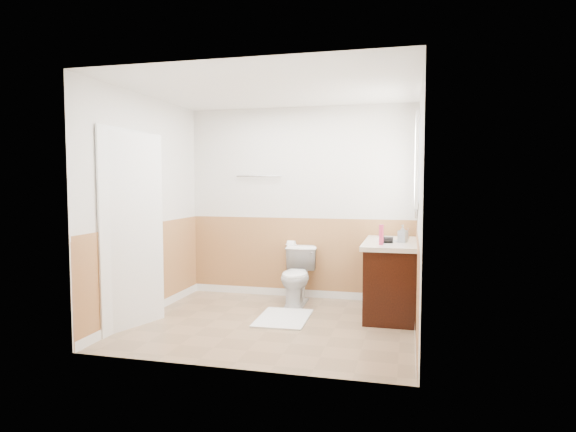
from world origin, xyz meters
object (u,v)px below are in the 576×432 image
(lotion_bottle, at_px, (381,235))
(soap_dispenser, at_px, (403,234))
(bath_mat, at_px, (283,318))
(toilet, at_px, (297,276))
(vanity_cabinet, at_px, (391,280))

(lotion_bottle, relative_size, soap_dispenser, 1.11)
(bath_mat, xyz_separation_m, soap_dispenser, (1.28, 0.41, 0.94))
(bath_mat, distance_m, soap_dispenser, 1.64)
(toilet, height_order, lotion_bottle, lotion_bottle)
(lotion_bottle, distance_m, soap_dispenser, 0.35)
(soap_dispenser, bearing_deg, lotion_bottle, -128.37)
(toilet, height_order, vanity_cabinet, vanity_cabinet)
(bath_mat, relative_size, vanity_cabinet, 0.73)
(toilet, distance_m, vanity_cabinet, 1.18)
(vanity_cabinet, relative_size, soap_dispenser, 5.56)
(vanity_cabinet, bearing_deg, lotion_bottle, -106.20)
(vanity_cabinet, xyz_separation_m, lotion_bottle, (-0.10, -0.34, 0.56))
(bath_mat, xyz_separation_m, vanity_cabinet, (1.16, 0.47, 0.39))
(vanity_cabinet, bearing_deg, soap_dispenser, -28.97)
(toilet, relative_size, bath_mat, 0.88)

